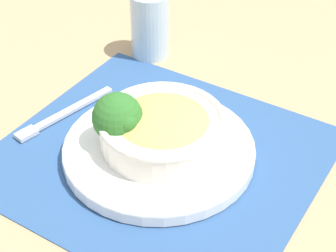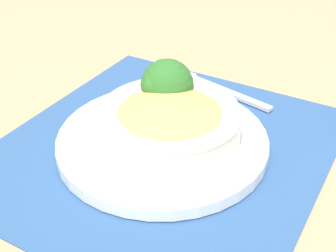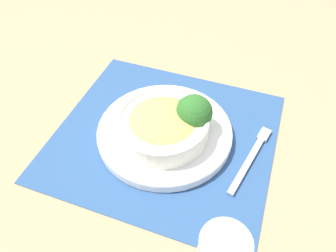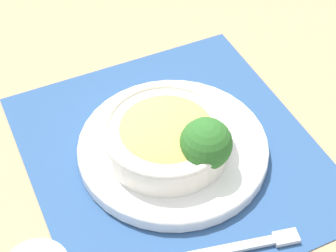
% 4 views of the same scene
% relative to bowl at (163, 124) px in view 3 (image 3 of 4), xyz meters
% --- Properties ---
extents(ground_plane, '(4.00, 4.00, 0.00)m').
position_rel_bowl_xyz_m(ground_plane, '(-0.00, 0.01, -0.05)').
color(ground_plane, tan).
extents(placemat, '(0.45, 0.42, 0.00)m').
position_rel_bowl_xyz_m(placemat, '(-0.00, 0.01, -0.05)').
color(placemat, '#2D5184').
rests_on(placemat, ground_plane).
extents(plate, '(0.28, 0.28, 0.02)m').
position_rel_bowl_xyz_m(plate, '(-0.00, 0.01, -0.03)').
color(plate, white).
rests_on(plate, placemat).
extents(bowl, '(0.18, 0.18, 0.05)m').
position_rel_bowl_xyz_m(bowl, '(0.00, 0.00, 0.00)').
color(bowl, silver).
rests_on(bowl, plate).
extents(broccoli_floret, '(0.07, 0.07, 0.08)m').
position_rel_bowl_xyz_m(broccoli_floret, '(0.05, 0.03, 0.02)').
color(broccoli_floret, '#759E51').
rests_on(broccoli_floret, plate).
extents(carrot_slice_near, '(0.04, 0.04, 0.01)m').
position_rel_bowl_xyz_m(carrot_slice_near, '(-0.02, 0.06, -0.02)').
color(carrot_slice_near, orange).
rests_on(carrot_slice_near, plate).
extents(carrot_slice_middle, '(0.04, 0.04, 0.01)m').
position_rel_bowl_xyz_m(carrot_slice_middle, '(-0.03, 0.05, -0.02)').
color(carrot_slice_middle, orange).
rests_on(carrot_slice_middle, plate).
extents(fork, '(0.06, 0.18, 0.01)m').
position_rel_bowl_xyz_m(fork, '(0.18, 0.02, -0.04)').
color(fork, silver).
rests_on(fork, placemat).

